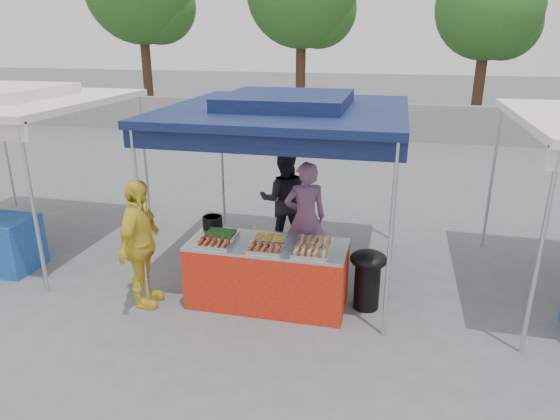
% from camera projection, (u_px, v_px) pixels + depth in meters
% --- Properties ---
extents(ground_plane, '(80.00, 80.00, 0.00)m').
position_uv_depth(ground_plane, '(270.00, 299.00, 6.63)').
color(ground_plane, '#5C5C5F').
extents(back_wall, '(40.00, 0.25, 1.20)m').
position_uv_depth(back_wall, '(352.00, 121.00, 16.52)').
color(back_wall, gray).
rests_on(back_wall, ground_plane).
extents(main_canopy, '(3.20, 3.20, 2.57)m').
position_uv_depth(main_canopy, '(286.00, 109.00, 6.72)').
color(main_canopy, silver).
rests_on(main_canopy, ground_plane).
extents(tree_2, '(3.48, 3.42, 5.87)m').
position_uv_depth(tree_2, '(493.00, 11.00, 16.27)').
color(tree_2, '#422A19').
rests_on(tree_2, ground_plane).
extents(vendor_table, '(2.00, 0.80, 0.85)m').
position_uv_depth(vendor_table, '(268.00, 274.00, 6.39)').
color(vendor_table, red).
rests_on(vendor_table, ground_plane).
extents(food_tray_fl, '(0.42, 0.30, 0.07)m').
position_uv_depth(food_tray_fl, '(214.00, 243.00, 6.15)').
color(food_tray_fl, silver).
rests_on(food_tray_fl, vendor_table).
extents(food_tray_fm, '(0.42, 0.30, 0.07)m').
position_uv_depth(food_tray_fm, '(266.00, 249.00, 6.01)').
color(food_tray_fm, silver).
rests_on(food_tray_fm, vendor_table).
extents(food_tray_fr, '(0.42, 0.30, 0.07)m').
position_uv_depth(food_tray_fr, '(310.00, 253.00, 5.89)').
color(food_tray_fr, silver).
rests_on(food_tray_fr, vendor_table).
extents(food_tray_bl, '(0.42, 0.30, 0.07)m').
position_uv_depth(food_tray_bl, '(221.00, 234.00, 6.44)').
color(food_tray_bl, silver).
rests_on(food_tray_bl, vendor_table).
extents(food_tray_bm, '(0.42, 0.30, 0.07)m').
position_uv_depth(food_tray_bm, '(269.00, 238.00, 6.32)').
color(food_tray_bm, silver).
rests_on(food_tray_bm, vendor_table).
extents(food_tray_br, '(0.42, 0.30, 0.07)m').
position_uv_depth(food_tray_br, '(315.00, 243.00, 6.17)').
color(food_tray_br, silver).
rests_on(food_tray_br, vendor_table).
extents(cooking_pot, '(0.27, 0.27, 0.16)m').
position_uv_depth(cooking_pot, '(213.00, 222.00, 6.73)').
color(cooking_pot, black).
rests_on(cooking_pot, vendor_table).
extents(skewer_cup, '(0.08, 0.08, 0.10)m').
position_uv_depth(skewer_cup, '(255.00, 242.00, 6.16)').
color(skewer_cup, silver).
rests_on(skewer_cup, vendor_table).
extents(wok_burner, '(0.47, 0.47, 0.79)m').
position_uv_depth(wok_burner, '(368.00, 274.00, 6.28)').
color(wok_burner, black).
rests_on(wok_burner, ground_plane).
extents(crate_left, '(0.47, 0.33, 0.28)m').
position_uv_depth(crate_left, '(255.00, 273.00, 7.03)').
color(crate_left, '#1435A7').
rests_on(crate_left, ground_plane).
extents(crate_right, '(0.47, 0.33, 0.28)m').
position_uv_depth(crate_right, '(311.00, 271.00, 7.09)').
color(crate_right, '#1435A7').
rests_on(crate_right, ground_plane).
extents(crate_stacked, '(0.45, 0.32, 0.27)m').
position_uv_depth(crate_stacked, '(312.00, 253.00, 6.99)').
color(crate_stacked, '#1435A7').
rests_on(crate_stacked, crate_right).
extents(vendor_woman, '(0.71, 0.60, 1.67)m').
position_uv_depth(vendor_woman, '(305.00, 218.00, 7.13)').
color(vendor_woman, '#8D5A81').
rests_on(vendor_woman, ground_plane).
extents(helper_man, '(0.90, 0.77, 1.63)m').
position_uv_depth(helper_man, '(284.00, 199.00, 8.01)').
color(helper_man, black).
rests_on(helper_man, ground_plane).
extents(customer_person, '(0.46, 1.00, 1.68)m').
position_uv_depth(customer_person, '(140.00, 244.00, 6.24)').
color(customer_person, yellow).
rests_on(customer_person, ground_plane).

